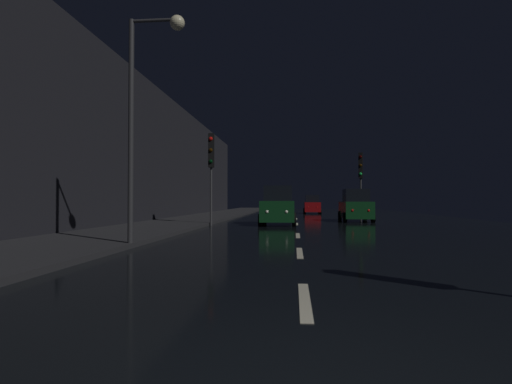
{
  "coord_description": "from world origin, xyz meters",
  "views": [
    {
      "loc": [
        -0.14,
        -2.8,
        1.41
      ],
      "look_at": [
        -2.07,
        17.67,
        1.83
      ],
      "focal_mm": 28.57,
      "sensor_mm": 36.0,
      "label": 1
    }
  ],
  "objects_px": {
    "streetlamp_overhead": "(147,93)",
    "car_distant_taillights": "(312,205)",
    "traffic_light_far_right": "(361,171)",
    "car_approaching_headlights": "(278,207)",
    "car_parked_right_far": "(356,207)",
    "traffic_light_far_left": "(211,158)"
  },
  "relations": [
    {
      "from": "traffic_light_far_right",
      "to": "car_parked_right_far",
      "type": "bearing_deg",
      "value": -2.64
    },
    {
      "from": "streetlamp_overhead",
      "to": "car_parked_right_far",
      "type": "relative_size",
      "value": 1.61
    },
    {
      "from": "traffic_light_far_left",
      "to": "car_parked_right_far",
      "type": "distance_m",
      "value": 10.73
    },
    {
      "from": "car_approaching_headlights",
      "to": "car_parked_right_far",
      "type": "xyz_separation_m",
      "value": [
        5.05,
        4.24,
        -0.04
      ]
    },
    {
      "from": "streetlamp_overhead",
      "to": "car_parked_right_far",
      "type": "xyz_separation_m",
      "value": [
        8.49,
        16.3,
        -3.61
      ]
    },
    {
      "from": "car_parked_right_far",
      "to": "traffic_light_far_right",
      "type": "bearing_deg",
      "value": -16.01
    },
    {
      "from": "traffic_light_far_right",
      "to": "streetlamp_overhead",
      "type": "relative_size",
      "value": 0.72
    },
    {
      "from": "traffic_light_far_right",
      "to": "streetlamp_overhead",
      "type": "height_order",
      "value": "streetlamp_overhead"
    },
    {
      "from": "traffic_light_far_left",
      "to": "traffic_light_far_right",
      "type": "xyz_separation_m",
      "value": [
        9.56,
        8.3,
        -0.18
      ]
    },
    {
      "from": "car_distant_taillights",
      "to": "car_parked_right_far",
      "type": "relative_size",
      "value": 0.91
    },
    {
      "from": "traffic_light_far_left",
      "to": "car_approaching_headlights",
      "type": "relative_size",
      "value": 1.16
    },
    {
      "from": "traffic_light_far_right",
      "to": "car_distant_taillights",
      "type": "relative_size",
      "value": 1.27
    },
    {
      "from": "car_approaching_headlights",
      "to": "car_distant_taillights",
      "type": "bearing_deg",
      "value": 171.94
    },
    {
      "from": "traffic_light_far_right",
      "to": "car_distant_taillights",
      "type": "distance_m",
      "value": 13.51
    },
    {
      "from": "traffic_light_far_left",
      "to": "streetlamp_overhead",
      "type": "relative_size",
      "value": 0.75
    },
    {
      "from": "streetlamp_overhead",
      "to": "car_distant_taillights",
      "type": "distance_m",
      "value": 32.78
    },
    {
      "from": "car_approaching_headlights",
      "to": "car_parked_right_far",
      "type": "height_order",
      "value": "car_approaching_headlights"
    },
    {
      "from": "streetlamp_overhead",
      "to": "car_distant_taillights",
      "type": "height_order",
      "value": "streetlamp_overhead"
    },
    {
      "from": "streetlamp_overhead",
      "to": "car_distant_taillights",
      "type": "relative_size",
      "value": 1.77
    },
    {
      "from": "streetlamp_overhead",
      "to": "car_approaching_headlights",
      "type": "xyz_separation_m",
      "value": [
        3.44,
        12.06,
        -3.57
      ]
    },
    {
      "from": "car_approaching_headlights",
      "to": "car_parked_right_far",
      "type": "relative_size",
      "value": 1.04
    },
    {
      "from": "car_distant_taillights",
      "to": "car_parked_right_far",
      "type": "bearing_deg",
      "value": -171.88
    }
  ]
}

